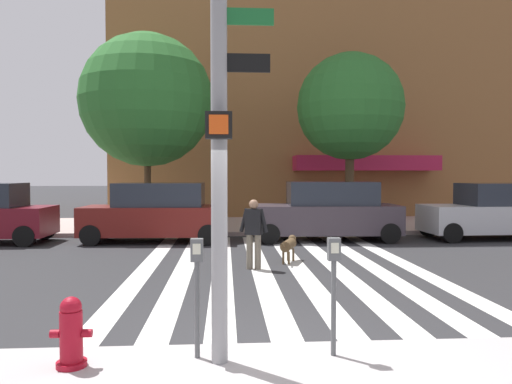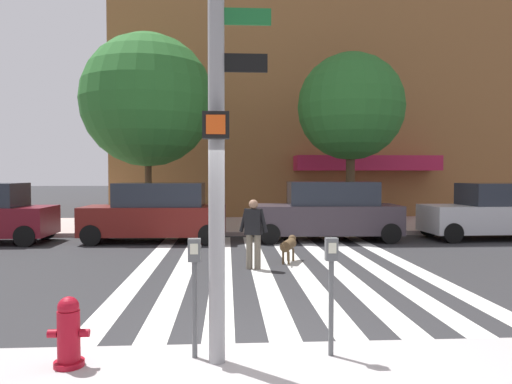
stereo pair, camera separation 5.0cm
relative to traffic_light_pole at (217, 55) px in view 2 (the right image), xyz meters
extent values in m
plane|color=#2B2B2D|center=(0.60, 6.30, -3.52)|extent=(160.00, 160.00, 0.00)
cube|color=#B59E98|center=(0.60, 14.98, -3.45)|extent=(80.00, 6.00, 0.15)
cube|color=silver|center=(-1.81, 6.30, -3.52)|extent=(0.45, 10.76, 0.01)
cube|color=silver|center=(-0.91, 6.30, -3.52)|extent=(0.45, 10.76, 0.01)
cube|color=silver|center=(-0.01, 6.30, -3.52)|extent=(0.45, 10.76, 0.01)
cube|color=silver|center=(0.89, 6.30, -3.52)|extent=(0.45, 10.76, 0.01)
cube|color=silver|center=(1.79, 6.30, -3.52)|extent=(0.45, 10.76, 0.01)
cube|color=silver|center=(2.69, 6.30, -3.52)|extent=(0.45, 10.76, 0.01)
cube|color=silver|center=(3.59, 6.30, -3.52)|extent=(0.45, 10.76, 0.01)
cube|color=silver|center=(4.49, 6.30, -3.52)|extent=(0.45, 10.76, 0.01)
cube|color=#B11C42|center=(6.72, 17.38, -0.77)|extent=(6.83, 1.60, 0.70)
cylinder|color=gray|center=(-0.01, 0.05, -0.47)|extent=(0.18, 0.18, 5.80)
cube|color=black|center=(-0.01, -0.15, -0.77)|extent=(0.28, 0.18, 0.28)
cube|color=#E54C14|center=(-0.01, -0.25, -0.77)|extent=(0.20, 0.01, 0.20)
cube|color=#19662D|center=(0.29, 0.05, 0.43)|extent=(0.60, 0.03, 0.18)
cube|color=black|center=(0.27, 0.05, -0.07)|extent=(0.56, 0.03, 0.20)
cylinder|color=maroon|center=(-1.61, 0.02, -3.34)|extent=(0.32, 0.32, 0.06)
cylinder|color=maroon|center=(-1.61, 0.02, -3.04)|extent=(0.24, 0.24, 0.55)
sphere|color=maroon|center=(-1.61, 0.02, -2.72)|extent=(0.23, 0.23, 0.23)
cylinder|color=maroon|center=(-1.78, 0.02, -3.01)|extent=(0.10, 0.09, 0.09)
cylinder|color=maroon|center=(-1.44, 0.02, -3.01)|extent=(0.10, 0.09, 0.09)
cylinder|color=#515456|center=(1.30, 0.16, -2.82)|extent=(0.06, 0.06, 1.10)
cube|color=#515456|center=(1.30, 0.16, -2.14)|extent=(0.14, 0.10, 0.26)
cube|color=beige|center=(1.30, 0.11, -2.12)|extent=(0.09, 0.01, 0.12)
cylinder|color=#515456|center=(-0.26, 0.19, -2.82)|extent=(0.06, 0.06, 1.10)
cube|color=#515456|center=(-0.26, 0.19, -2.14)|extent=(0.14, 0.10, 0.26)
cube|color=beige|center=(-0.26, 0.14, -2.12)|extent=(0.09, 0.01, 0.12)
cylinder|color=black|center=(-6.10, 9.88, -3.19)|extent=(0.66, 0.22, 0.66)
cylinder|color=black|center=(-6.09, 11.55, -3.19)|extent=(0.66, 0.22, 0.66)
cube|color=maroon|center=(-2.27, 10.72, -2.81)|extent=(4.66, 1.96, 0.93)
cube|color=#232833|center=(-2.09, 10.71, -1.96)|extent=(2.88, 1.69, 0.76)
cylinder|color=black|center=(-4.12, 9.94, -3.19)|extent=(0.67, 0.24, 0.66)
cylinder|color=black|center=(-4.07, 11.61, -3.19)|extent=(0.67, 0.24, 0.66)
cylinder|color=black|center=(-0.47, 9.83, -3.19)|extent=(0.67, 0.24, 0.66)
cylinder|color=black|center=(-0.42, 11.50, -3.19)|extent=(0.67, 0.24, 0.66)
cube|color=#3B313A|center=(3.42, 10.72, -2.80)|extent=(4.88, 1.95, 0.95)
cube|color=#232833|center=(3.61, 10.71, -1.93)|extent=(2.94, 1.68, 0.78)
cylinder|color=black|center=(1.46, 9.94, -3.19)|extent=(0.67, 0.24, 0.66)
cylinder|color=black|center=(1.51, 11.60, -3.19)|extent=(0.67, 0.24, 0.66)
cylinder|color=black|center=(5.33, 9.83, -3.19)|extent=(0.67, 0.24, 0.66)
cylinder|color=black|center=(5.38, 11.50, -3.19)|extent=(0.67, 0.24, 0.66)
cube|color=#B9BABE|center=(9.31, 10.72, -2.81)|extent=(4.94, 1.98, 0.92)
cube|color=#232833|center=(9.51, 10.72, -1.98)|extent=(2.62, 1.69, 0.75)
cylinder|color=black|center=(7.37, 9.83, -3.19)|extent=(0.67, 0.24, 0.66)
cylinder|color=black|center=(7.32, 11.50, -3.19)|extent=(0.67, 0.24, 0.66)
cylinder|color=#4C3823|center=(-2.95, 13.67, -1.61)|extent=(0.26, 0.26, 3.52)
sphere|color=#286628|center=(-2.95, 13.67, 1.55)|extent=(5.10, 5.10, 5.10)
cylinder|color=#4C3823|center=(4.96, 13.51, -1.58)|extent=(0.35, 0.35, 3.58)
sphere|color=#286628|center=(4.96, 13.51, 1.36)|extent=(4.19, 4.19, 4.19)
cylinder|color=#6B6051|center=(0.63, 6.01, -3.11)|extent=(0.19, 0.19, 0.82)
cylinder|color=#6B6051|center=(0.81, 5.94, -3.11)|extent=(0.19, 0.19, 0.82)
cube|color=black|center=(0.72, 5.97, -2.40)|extent=(0.44, 0.36, 0.60)
cylinder|color=black|center=(0.50, 6.06, -2.37)|extent=(0.24, 0.16, 0.57)
cylinder|color=black|center=(0.95, 5.89, -2.37)|extent=(0.24, 0.16, 0.57)
sphere|color=#936B51|center=(0.72, 5.97, -1.99)|extent=(0.28, 0.28, 0.22)
cylinder|color=brown|center=(1.64, 6.76, -3.07)|extent=(0.50, 0.79, 0.26)
sphere|color=brown|center=(1.80, 7.18, -2.97)|extent=(0.26, 0.26, 0.20)
cylinder|color=brown|center=(1.48, 6.32, -3.02)|extent=(0.12, 0.23, 0.16)
cylinder|color=brown|center=(1.67, 7.03, -3.36)|extent=(0.07, 0.07, 0.32)
cylinder|color=brown|center=(1.80, 6.98, -3.36)|extent=(0.07, 0.07, 0.32)
cylinder|color=brown|center=(1.49, 6.54, -3.36)|extent=(0.07, 0.07, 0.32)
cylinder|color=brown|center=(1.62, 6.49, -3.36)|extent=(0.07, 0.07, 0.32)
camera|label=1|loc=(0.06, -5.24, -1.28)|focal=33.83mm
camera|label=2|loc=(0.11, -5.25, -1.28)|focal=33.83mm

